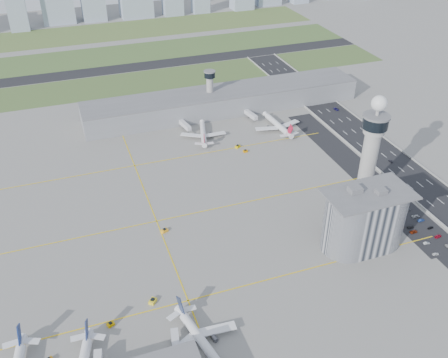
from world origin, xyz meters
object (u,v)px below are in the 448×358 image
object	(u,v)px
car_lot_2	(414,232)
car_lot_3	(411,227)
car_lot_7	(438,236)
secondary_tower	(210,88)
car_lot_11	(407,209)
airplane_near_c	(201,336)
tug_5	(238,146)
tug_2	(153,301)
airplane_far_b	(277,121)
tug_4	(245,151)
car_hw_2	(336,109)
control_tower	(371,148)
tug_3	(165,230)
car_lot_10	(416,216)
tug_1	(111,324)
car_hw_4	(288,84)
car_lot_0	(436,254)
car_lot_1	(427,243)
car_lot_8	(430,228)
airplane_far_a	(203,130)
car_lot_4	(399,220)
car_hw_1	(391,161)
car_lot_9	(421,220)
admin_building	(364,219)
jet_bridge_far_0	(181,123)
jet_bridge_far_1	(246,113)
car_lot_5	(393,212)

from	to	relation	value
car_lot_2	car_lot_3	world-z (taller)	car_lot_2
car_lot_7	secondary_tower	bearing A→B (deg)	9.99
secondary_tower	car_lot_11	xyz separation A→B (m)	(61.89, -156.66, -18.22)
airplane_near_c	tug_5	distance (m)	160.79
tug_2	car_lot_11	xyz separation A→B (m)	(146.60, 19.06, -0.45)
airplane_far_b	tug_2	size ratio (longest dim) A/B	11.44
tug_4	car_hw_2	world-z (taller)	tug_4
tug_5	car_lot_3	world-z (taller)	tug_5
control_tower	tug_3	world-z (taller)	control_tower
airplane_near_c	car_lot_10	distance (m)	140.10
tug_1	car_hw_4	xyz separation A→B (m)	(182.72, 210.18, -0.29)
airplane_far_b	car_lot_0	distance (m)	149.09
tug_4	car_lot_1	world-z (taller)	tug_4
car_lot_2	car_lot_8	xyz separation A→B (m)	(10.36, -0.18, -0.03)
airplane_far_b	tug_4	distance (m)	41.41
car_lot_8	airplane_far_a	bearing A→B (deg)	24.99
car_lot_4	car_hw_1	distance (m)	61.97
car_lot_1	car_hw_1	distance (m)	79.49
control_tower	car_lot_11	size ratio (longest dim) A/B	16.01
car_lot_9	car_hw_4	xyz separation A→B (m)	(16.10, 195.35, -0.08)
car_lot_2	car_lot_7	world-z (taller)	car_lot_7
control_tower	airplane_near_c	world-z (taller)	control_tower
secondary_tower	car_lot_9	world-z (taller)	secondary_tower
tug_1	car_hw_1	world-z (taller)	tug_1
tug_3	car_hw_2	xyz separation A→B (m)	(159.34, 99.18, -0.29)
airplane_far_a	tug_3	bearing A→B (deg)	166.36
admin_building	car_lot_11	world-z (taller)	admin_building
car_lot_3	car_hw_2	distance (m)	144.35
jet_bridge_far_0	car_lot_4	distance (m)	165.97
car_lot_11	control_tower	bearing A→B (deg)	52.38
jet_bridge_far_1	car_lot_9	world-z (taller)	jet_bridge_far_1
car_lot_0	car_hw_4	size ratio (longest dim) A/B	1.01
car_lot_4	car_hw_2	bearing A→B (deg)	-18.32
car_lot_5	car_lot_7	world-z (taller)	car_lot_7
airplane_far_b	car_lot_10	bearing A→B (deg)	-171.16
car_lot_4	car_lot_10	size ratio (longest dim) A/B	0.80
car_hw_1	tug_5	bearing A→B (deg)	147.62
airplane_near_c	car_lot_1	xyz separation A→B (m)	(124.98, 20.66, -4.85)
jet_bridge_far_0	car_lot_2	xyz separation A→B (m)	(80.87, -156.12, -2.26)
airplane_far_b	jet_bridge_far_0	bearing A→B (deg)	64.13
car_lot_3	jet_bridge_far_1	bearing A→B (deg)	13.39
car_lot_4	car_hw_2	distance (m)	138.25
car_lot_11	airplane_far_a	bearing A→B (deg)	32.57
car_lot_1	car_lot_4	bearing A→B (deg)	11.65
car_lot_4	car_lot_7	size ratio (longest dim) A/B	0.83
airplane_far_b	car_lot_11	size ratio (longest dim) A/B	10.11
control_tower	tug_4	xyz separation A→B (m)	(-40.13, 74.62, -34.21)
airplane_near_c	jet_bridge_far_0	world-z (taller)	airplane_near_c
secondary_tower	tug_5	size ratio (longest dim) A/B	9.46
car_lot_5	jet_bridge_far_1	bearing A→B (deg)	12.23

